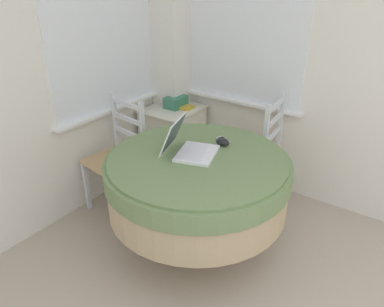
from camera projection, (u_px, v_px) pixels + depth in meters
name	position (u px, v px, depth m)	size (l,w,h in m)	color
corner_room_shell	(206.00, 71.00, 2.35)	(4.65, 4.88, 2.55)	white
round_dining_table	(197.00, 180.00, 2.51)	(1.23, 1.23, 0.75)	#4C3D2D
laptop	(189.00, 146.00, 2.46)	(0.39, 0.41, 0.24)	white
computer_mouse	(223.00, 142.00, 2.59)	(0.06, 0.10, 0.05)	black
cell_phone	(223.00, 140.00, 2.67)	(0.09, 0.12, 0.01)	#B2B7BC
dining_chair_near_back_window	(118.00, 158.00, 3.06)	(0.45, 0.46, 0.95)	tan
dining_chair_near_right_window	(256.00, 151.00, 3.18)	(0.44, 0.44, 0.95)	tan
corner_cabinet	(174.00, 140.00, 3.69)	(0.53, 0.48, 0.66)	silver
storage_box	(176.00, 102.00, 3.54)	(0.21, 0.15, 0.10)	#387A5B
book_on_cabinet	(181.00, 106.00, 3.55)	(0.13, 0.23, 0.02)	gold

